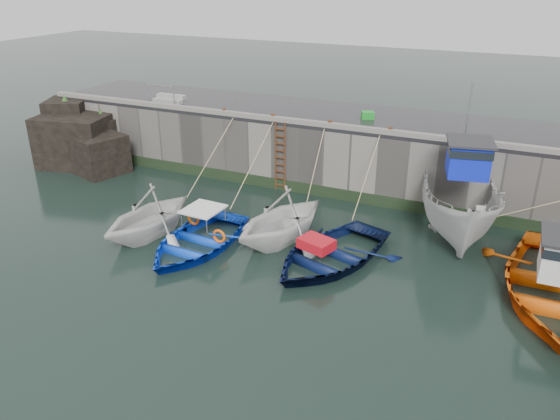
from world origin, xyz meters
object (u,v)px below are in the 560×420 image
at_px(boat_near_blue, 197,247).
at_px(bollard_c, 330,123).
at_px(boat_far_orange, 558,285).
at_px(boat_near_blacktrim, 281,240).
at_px(boat_near_white, 151,234).
at_px(bollard_a, 224,111).
at_px(bollard_e, 472,140).
at_px(ladder, 280,157).
at_px(bollard_d, 390,130).
at_px(boat_near_navy, 330,261).
at_px(boat_far_white, 460,202).
at_px(bollard_b, 273,117).
at_px(fish_crate, 368,115).

relative_size(boat_near_blue, bollard_c, 18.02).
bearing_deg(boat_near_blue, boat_far_orange, 11.34).
relative_size(boat_near_blacktrim, bollard_c, 16.05).
xyz_separation_m(boat_near_white, bollard_c, (4.86, 6.56, 3.30)).
relative_size(bollard_a, bollard_c, 1.00).
height_order(boat_near_blue, bollard_a, bollard_a).
relative_size(boat_near_blacktrim, boat_far_orange, 0.64).
relative_size(boat_near_blacktrim, bollard_e, 16.05).
relative_size(ladder, boat_far_orange, 0.45).
distance_m(boat_far_orange, bollard_d, 8.80).
relative_size(boat_near_navy, boat_far_orange, 0.77).
distance_m(boat_far_white, bollard_d, 4.05).
distance_m(bollard_a, bollard_e, 11.00).
distance_m(boat_near_white, bollard_e, 12.94).
height_order(ladder, boat_far_orange, boat_far_orange).
bearing_deg(boat_near_white, boat_near_navy, 15.74).
bearing_deg(bollard_c, boat_near_white, -126.49).
bearing_deg(boat_near_navy, bollard_a, 159.67).
relative_size(boat_far_orange, bollard_b, 25.13).
distance_m(boat_far_white, bollard_c, 6.31).
bearing_deg(boat_far_white, ladder, 160.69).
relative_size(ladder, boat_near_navy, 0.59).
height_order(bollard_b, bollard_e, same).
bearing_deg(boat_near_blue, fish_crate, 69.64).
relative_size(boat_near_white, bollard_e, 15.33).
relative_size(boat_far_white, bollard_c, 28.18).
distance_m(boat_near_blue, bollard_e, 11.28).
xyz_separation_m(bollard_a, bollard_b, (2.50, 0.00, 0.00)).
relative_size(ladder, boat_near_blacktrim, 0.71).
distance_m(bollard_a, bollard_d, 7.80).
relative_size(boat_near_blue, bollard_d, 18.02).
bearing_deg(bollard_d, ladder, -176.00).
relative_size(ladder, bollard_e, 11.43).
distance_m(ladder, boat_far_white, 8.07).
distance_m(boat_near_navy, boat_far_orange, 7.22).
xyz_separation_m(boat_near_blue, bollard_d, (5.26, 6.70, 3.30)).
relative_size(ladder, boat_near_blue, 0.63).
bearing_deg(bollard_a, boat_far_white, -6.96).
distance_m(boat_near_blue, bollard_c, 7.93).
bearing_deg(bollard_c, bollard_a, 180.00).
bearing_deg(boat_near_white, boat_near_blacktrim, 27.56).
height_order(boat_near_blacktrim, fish_crate, fish_crate).
bearing_deg(ladder, bollard_e, 2.40).
bearing_deg(bollard_b, boat_far_orange, -22.43).
bearing_deg(bollard_b, boat_near_blacktrim, -61.79).
bearing_deg(boat_far_white, bollard_c, 154.83).
xyz_separation_m(boat_near_blue, bollard_e, (8.46, 6.70, 3.30)).
xyz_separation_m(boat_near_blue, boat_near_blacktrim, (2.59, 1.80, 0.00)).
bearing_deg(bollard_b, bollard_d, 0.00).
height_order(fish_crate, bollard_a, fish_crate).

